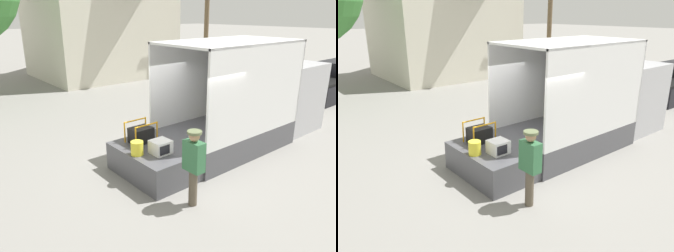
% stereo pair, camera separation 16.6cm
% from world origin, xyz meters
% --- Properties ---
extents(ground_plane, '(160.00, 160.00, 0.00)m').
position_xyz_m(ground_plane, '(0.00, 0.00, 0.00)').
color(ground_plane, gray).
extents(box_truck, '(5.91, 2.20, 3.11)m').
position_xyz_m(box_truck, '(3.55, 0.00, 0.98)').
color(box_truck, '#B2B2B7').
rests_on(box_truck, ground).
extents(tailgate_deck, '(1.43, 2.09, 0.71)m').
position_xyz_m(tailgate_deck, '(-0.71, 0.00, 0.36)').
color(tailgate_deck, '#4C4C51').
rests_on(tailgate_deck, ground).
extents(microwave, '(0.44, 0.42, 0.32)m').
position_xyz_m(microwave, '(-0.77, -0.36, 0.87)').
color(microwave, white).
rests_on(microwave, tailgate_deck).
extents(portable_generator, '(0.68, 0.52, 0.54)m').
position_xyz_m(portable_generator, '(-0.70, 0.49, 0.92)').
color(portable_generator, black).
rests_on(portable_generator, tailgate_deck).
extents(orange_bucket, '(0.29, 0.29, 0.32)m').
position_xyz_m(orange_bucket, '(-1.24, -0.08, 0.87)').
color(orange_bucket, yellow).
rests_on(orange_bucket, tailgate_deck).
extents(worker_person, '(0.30, 0.44, 1.65)m').
position_xyz_m(worker_person, '(-0.92, -1.61, 1.01)').
color(worker_person, brown).
rests_on(worker_person, ground).
extents(pickup_truck_black, '(5.42, 1.86, 1.58)m').
position_xyz_m(pickup_truck_black, '(11.16, 0.96, 0.64)').
color(pickup_truck_black, black).
rests_on(pickup_truck_black, ground).
extents(house_backdrop, '(7.98, 6.73, 7.53)m').
position_xyz_m(house_backdrop, '(5.18, 13.11, 3.84)').
color(house_backdrop, beige).
rests_on(house_backdrop, ground).
extents(utility_pole, '(1.80, 0.28, 7.61)m').
position_xyz_m(utility_pole, '(9.84, 8.50, 3.96)').
color(utility_pole, brown).
rests_on(utility_pole, ground).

